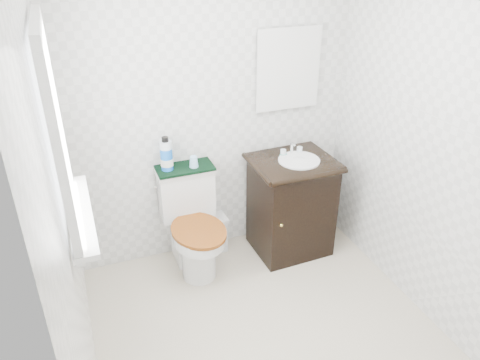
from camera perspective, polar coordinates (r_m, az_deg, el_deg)
floor at (r=3.24m, az=4.12°, el=-19.13°), size 2.40×2.40×0.00m
wall_back at (r=3.52m, az=-3.42°, el=8.58°), size 2.40×0.00×2.40m
wall_front at (r=1.72m, az=23.37°, el=-18.25°), size 2.40×0.00×2.40m
wall_left at (r=2.30m, az=-20.65°, el=-4.82°), size 0.00×2.40×2.40m
wall_right at (r=3.10m, az=23.78°, el=3.32°), size 0.00×2.40×2.40m
window at (r=2.37m, az=-21.62°, el=5.60°), size 0.02×0.70×0.90m
mirror at (r=3.64m, az=5.88°, el=13.28°), size 0.50×0.02×0.60m
toilet at (r=3.64m, az=-5.85°, el=-5.79°), size 0.44×0.65×0.80m
vanity at (r=3.80m, az=6.27°, el=-2.86°), size 0.63×0.55×0.92m
trash_bin at (r=3.90m, az=-3.24°, el=-6.52°), size 0.22×0.18×0.31m
towel at (r=3.51m, az=-6.75°, el=1.48°), size 0.43×0.22×0.02m
mouthwash_bottle at (r=3.44m, az=-8.97°, el=3.04°), size 0.09×0.09×0.26m
cup at (r=3.48m, az=-5.67°, el=2.24°), size 0.07×0.07×0.08m
soap_bar at (r=3.67m, az=5.35°, el=3.11°), size 0.07×0.05×0.02m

